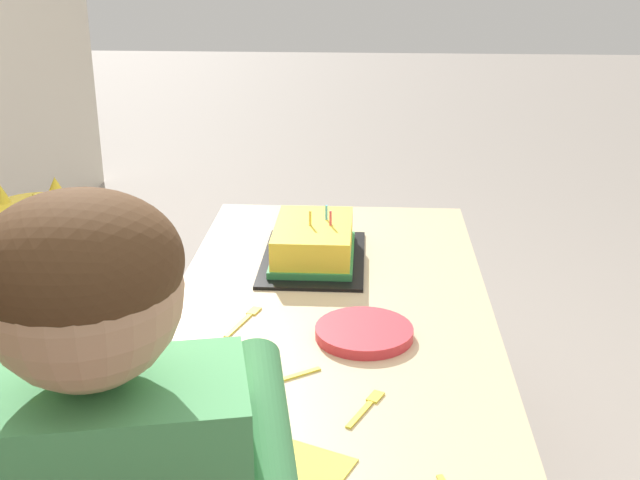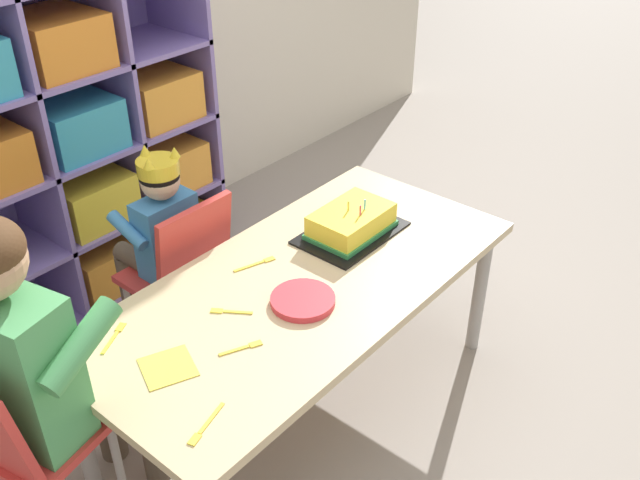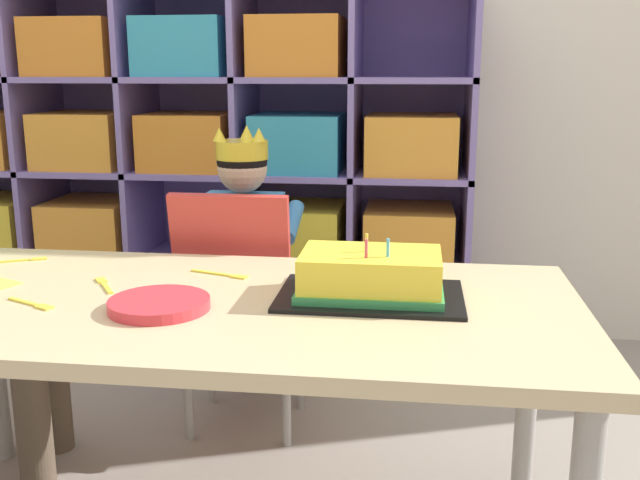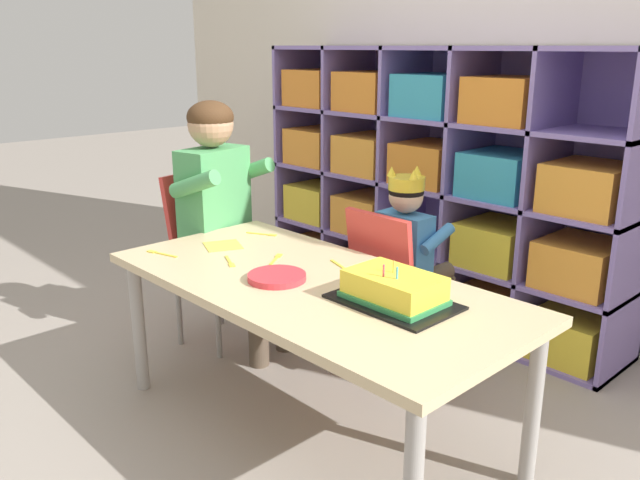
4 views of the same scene
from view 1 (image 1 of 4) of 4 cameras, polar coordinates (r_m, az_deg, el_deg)
name	(u,v)px [view 1 (image 1 of 4)]	position (r m, az deg, el deg)	size (l,w,h in m)	color
activity_table	(328,341)	(1.69, 0.56, -7.09)	(1.45, 0.68, 0.55)	#D1B789
classroom_chair_blue	(88,388)	(1.77, -15.99, -9.98)	(0.33, 0.31, 0.69)	red
child_with_crown	(28,335)	(1.75, -19.82, -6.28)	(0.30, 0.31, 0.85)	#3D7FBC
birthday_cake_on_tray	(313,245)	(1.94, -0.47, -0.35)	(0.36, 0.24, 0.13)	black
paper_plate_stack	(364,332)	(1.59, 3.12, -6.49)	(0.19, 0.19, 0.02)	#DB333D
paper_napkin_square	(299,472)	(1.23, -1.50, -15.98)	(0.13, 0.13, 0.00)	#F4DB4C
fork_beside_plate_stack	(155,473)	(1.25, -11.53, -15.71)	(0.12, 0.07, 0.00)	yellow
fork_by_napkin	(367,406)	(1.38, 3.31, -11.59)	(0.12, 0.06, 0.00)	yellow
fork_near_child_seat	(285,379)	(1.45, -2.46, -9.71)	(0.08, 0.11, 0.00)	yellow
fork_scattered_mid_table	(245,320)	(1.66, -5.32, -5.59)	(0.14, 0.06, 0.00)	yellow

